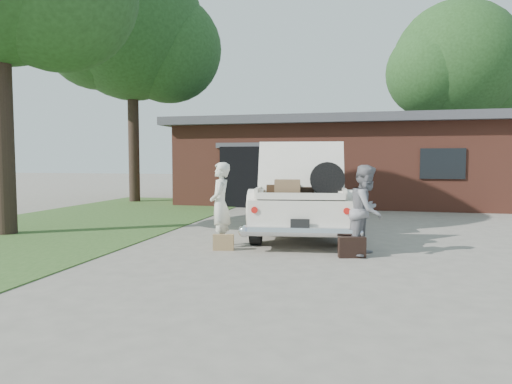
# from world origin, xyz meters

# --- Properties ---
(ground) EXTENTS (90.00, 90.00, 0.00)m
(ground) POSITION_xyz_m (0.00, 0.00, 0.00)
(ground) COLOR gray
(ground) RESTS_ON ground
(grass_strip) EXTENTS (6.00, 16.00, 0.02)m
(grass_strip) POSITION_xyz_m (-5.50, 3.00, 0.01)
(grass_strip) COLOR #2D4C1E
(grass_strip) RESTS_ON ground
(house) EXTENTS (12.80, 7.80, 3.30)m
(house) POSITION_xyz_m (0.98, 11.47, 1.67)
(house) COLOR brown
(house) RESTS_ON ground
(tree_back) EXTENTS (6.69, 5.82, 9.97)m
(tree_back) POSITION_xyz_m (-7.12, 9.19, 6.75)
(tree_back) COLOR #38281E
(tree_back) RESTS_ON ground
(tree_right) EXTENTS (6.95, 6.04, 9.35)m
(tree_right) POSITION_xyz_m (6.35, 16.16, 6.06)
(tree_right) COLOR #38281E
(tree_right) RESTS_ON ground
(sedan) EXTENTS (2.66, 5.46, 2.09)m
(sedan) POSITION_xyz_m (0.58, 2.81, 0.77)
(sedan) COLOR white
(sedan) RESTS_ON ground
(woman_left) EXTENTS (0.51, 0.68, 1.67)m
(woman_left) POSITION_xyz_m (-0.73, 0.62, 0.83)
(woman_left) COLOR silver
(woman_left) RESTS_ON ground
(woman_right) EXTENTS (0.84, 0.95, 1.63)m
(woman_right) POSITION_xyz_m (2.07, 0.46, 0.81)
(woman_right) COLOR gray
(woman_right) RESTS_ON ground
(suitcase_left) EXTENTS (0.41, 0.20, 0.30)m
(suitcase_left) POSITION_xyz_m (-0.56, 0.28, 0.15)
(suitcase_left) COLOR #9D7C50
(suitcase_left) RESTS_ON ground
(suitcase_right) EXTENTS (0.50, 0.27, 0.37)m
(suitcase_right) POSITION_xyz_m (1.84, 0.18, 0.18)
(suitcase_right) COLOR black
(suitcase_right) RESTS_ON ground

